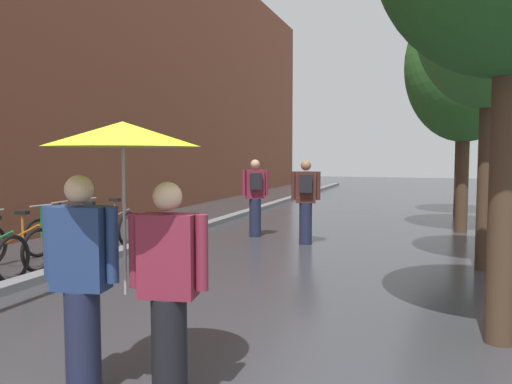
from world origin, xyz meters
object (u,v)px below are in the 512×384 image
object	(u,v)px
parked_bicycle_2	(13,247)
couple_under_umbrella	(123,217)
pedestrian_walking_far	(255,196)
parked_bicycle_4	(80,232)
street_tree_1	(490,18)
street_tree_3	(462,87)
street_tree_2	(465,66)
parked_bicycle_5	(107,227)
pedestrian_walking_midground	(306,200)
parked_bicycle_3	(60,238)

from	to	relation	value
parked_bicycle_2	couple_under_umbrella	world-z (taller)	couple_under_umbrella
pedestrian_walking_far	parked_bicycle_4	bearing A→B (deg)	-132.82
street_tree_1	parked_bicycle_2	bearing A→B (deg)	-160.85
street_tree_3	pedestrian_walking_far	xyz separation A→B (m)	(-4.51, -5.77, -2.92)
parked_bicycle_4	pedestrian_walking_far	world-z (taller)	pedestrian_walking_far
parked_bicycle_4	street_tree_1	bearing A→B (deg)	6.81
street_tree_2	couple_under_umbrella	bearing A→B (deg)	-106.41
street_tree_1	pedestrian_walking_far	bearing A→B (deg)	156.95
parked_bicycle_5	pedestrian_walking_far	world-z (taller)	pedestrian_walking_far
parked_bicycle_2	couple_under_umbrella	distance (m)	5.25
street_tree_1	pedestrian_walking_midground	size ratio (longest dim) A/B	3.12
parked_bicycle_2	pedestrian_walking_midground	world-z (taller)	pedestrian_walking_midground
street_tree_2	couple_under_umbrella	xyz separation A→B (m)	(-2.83, -9.61, -2.50)
couple_under_umbrella	parked_bicycle_2	bearing A→B (deg)	142.99
pedestrian_walking_far	parked_bicycle_5	bearing A→B (deg)	-141.94
street_tree_1	pedestrian_walking_far	world-z (taller)	street_tree_1
street_tree_2	parked_bicycle_3	size ratio (longest dim) A/B	4.94
street_tree_2	parked_bicycle_4	size ratio (longest dim) A/B	5.06
street_tree_2	parked_bicycle_2	size ratio (longest dim) A/B	5.15
street_tree_1	street_tree_2	bearing A→B (deg)	91.35
street_tree_3	couple_under_umbrella	bearing A→B (deg)	-102.57
street_tree_3	parked_bicycle_4	size ratio (longest dim) A/B	4.83
street_tree_3	pedestrian_walking_far	world-z (taller)	street_tree_3
street_tree_3	street_tree_1	bearing A→B (deg)	-90.18
street_tree_3	pedestrian_walking_midground	xyz separation A→B (m)	(-3.22, -6.35, -2.92)
parked_bicycle_5	parked_bicycle_2	bearing A→B (deg)	-91.14
parked_bicycle_3	parked_bicycle_4	xyz separation A→B (m)	(-0.12, 0.70, 0.00)
parked_bicycle_2	pedestrian_walking_midground	distance (m)	5.42
parked_bicycle_2	parked_bicycle_4	xyz separation A→B (m)	(0.01, 1.61, 0.00)
parked_bicycle_3	pedestrian_walking_far	distance (m)	4.25
street_tree_3	pedestrian_walking_midground	bearing A→B (deg)	-116.89
parked_bicycle_3	parked_bicycle_5	world-z (taller)	same
parked_bicycle_5	couple_under_umbrella	bearing A→B (deg)	-53.47
street_tree_1	pedestrian_walking_midground	world-z (taller)	street_tree_1
pedestrian_walking_midground	pedestrian_walking_far	bearing A→B (deg)	155.88
parked_bicycle_5	pedestrian_walking_far	size ratio (longest dim) A/B	0.63
street_tree_1	pedestrian_walking_midground	xyz separation A→B (m)	(-3.20, 1.33, -3.02)
street_tree_2	pedestrian_walking_midground	size ratio (longest dim) A/B	3.30
parked_bicycle_2	couple_under_umbrella	xyz separation A→B (m)	(4.12, -3.10, 1.00)
street_tree_3	pedestrian_walking_midground	world-z (taller)	street_tree_3
parked_bicycle_3	parked_bicycle_4	world-z (taller)	same
street_tree_1	street_tree_3	size ratio (longest dim) A/B	0.99
parked_bicycle_3	pedestrian_walking_far	bearing A→B (deg)	54.92
street_tree_2	parked_bicycle_4	xyz separation A→B (m)	(-6.94, -4.90, -3.50)
pedestrian_walking_midground	street_tree_2	bearing A→B (deg)	41.38
street_tree_3	parked_bicycle_2	bearing A→B (deg)	-124.91
parked_bicycle_2	pedestrian_walking_far	bearing A→B (deg)	59.57
pedestrian_walking_far	parked_bicycle_3	bearing A→B (deg)	-125.08
parked_bicycle_5	pedestrian_walking_midground	xyz separation A→B (m)	(3.80, 1.39, 0.54)
couple_under_umbrella	pedestrian_walking_far	world-z (taller)	couple_under_umbrella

